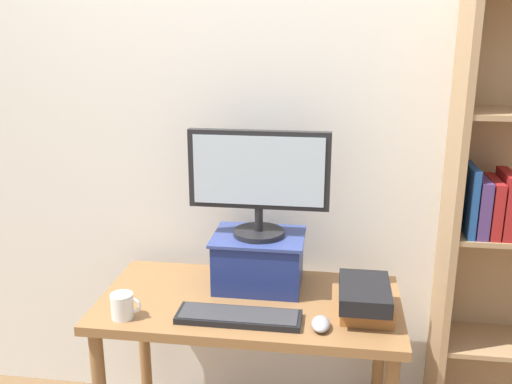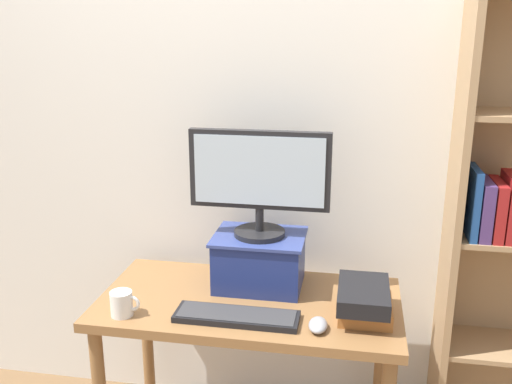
{
  "view_description": "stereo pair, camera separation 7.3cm",
  "coord_description": "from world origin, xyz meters",
  "px_view_note": "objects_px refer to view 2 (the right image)",
  "views": [
    {
      "loc": [
        0.3,
        -1.93,
        1.7
      ],
      "look_at": [
        0.02,
        0.05,
        1.11
      ],
      "focal_mm": 40.0,
      "sensor_mm": 36.0,
      "label": 1
    },
    {
      "loc": [
        0.37,
        -1.92,
        1.7
      ],
      "look_at": [
        0.02,
        0.05,
        1.11
      ],
      "focal_mm": 40.0,
      "sensor_mm": 36.0,
      "label": 2
    }
  ],
  "objects_px": {
    "desk": "(249,322)",
    "riser_box": "(259,259)",
    "computer_monitor": "(260,178)",
    "keyboard": "(237,316)",
    "coffee_mug": "(122,304)",
    "book_stack": "(364,301)",
    "computer_mouse": "(318,325)"
  },
  "relations": [
    {
      "from": "desk",
      "to": "riser_box",
      "type": "relative_size",
      "value": 3.19
    },
    {
      "from": "desk",
      "to": "computer_monitor",
      "type": "xyz_separation_m",
      "value": [
        0.02,
        0.13,
        0.54
      ]
    },
    {
      "from": "computer_monitor",
      "to": "keyboard",
      "type": "distance_m",
      "value": 0.52
    },
    {
      "from": "desk",
      "to": "coffee_mug",
      "type": "bearing_deg",
      "value": -154.29
    },
    {
      "from": "book_stack",
      "to": "computer_mouse",
      "type": "bearing_deg",
      "value": -141.94
    },
    {
      "from": "computer_mouse",
      "to": "book_stack",
      "type": "distance_m",
      "value": 0.2
    },
    {
      "from": "computer_monitor",
      "to": "computer_mouse",
      "type": "height_order",
      "value": "computer_monitor"
    },
    {
      "from": "desk",
      "to": "computer_mouse",
      "type": "distance_m",
      "value": 0.35
    },
    {
      "from": "computer_mouse",
      "to": "desk",
      "type": "bearing_deg",
      "value": 146.59
    },
    {
      "from": "book_stack",
      "to": "desk",
      "type": "bearing_deg",
      "value": 171.83
    },
    {
      "from": "desk",
      "to": "computer_monitor",
      "type": "distance_m",
      "value": 0.55
    },
    {
      "from": "riser_box",
      "to": "book_stack",
      "type": "relative_size",
      "value": 1.32
    },
    {
      "from": "riser_box",
      "to": "keyboard",
      "type": "height_order",
      "value": "riser_box"
    },
    {
      "from": "desk",
      "to": "computer_monitor",
      "type": "bearing_deg",
      "value": 82.09
    },
    {
      "from": "computer_monitor",
      "to": "riser_box",
      "type": "bearing_deg",
      "value": 90.0
    },
    {
      "from": "computer_mouse",
      "to": "book_stack",
      "type": "bearing_deg",
      "value": 38.06
    },
    {
      "from": "book_stack",
      "to": "coffee_mug",
      "type": "relative_size",
      "value": 2.47
    },
    {
      "from": "keyboard",
      "to": "coffee_mug",
      "type": "bearing_deg",
      "value": -174.14
    },
    {
      "from": "riser_box",
      "to": "computer_monitor",
      "type": "distance_m",
      "value": 0.33
    },
    {
      "from": "desk",
      "to": "computer_mouse",
      "type": "height_order",
      "value": "computer_mouse"
    },
    {
      "from": "computer_monitor",
      "to": "keyboard",
      "type": "relative_size",
      "value": 1.22
    },
    {
      "from": "keyboard",
      "to": "computer_mouse",
      "type": "bearing_deg",
      "value": -3.98
    },
    {
      "from": "computer_monitor",
      "to": "coffee_mug",
      "type": "xyz_separation_m",
      "value": [
        -0.44,
        -0.33,
        -0.4
      ]
    },
    {
      "from": "desk",
      "to": "coffee_mug",
      "type": "height_order",
      "value": "coffee_mug"
    },
    {
      "from": "keyboard",
      "to": "book_stack",
      "type": "bearing_deg",
      "value": 12.75
    },
    {
      "from": "computer_monitor",
      "to": "computer_mouse",
      "type": "distance_m",
      "value": 0.58
    },
    {
      "from": "riser_box",
      "to": "book_stack",
      "type": "height_order",
      "value": "riser_box"
    },
    {
      "from": "riser_box",
      "to": "keyboard",
      "type": "xyz_separation_m",
      "value": [
        -0.03,
        -0.29,
        -0.1
      ]
    },
    {
      "from": "keyboard",
      "to": "book_stack",
      "type": "relative_size",
      "value": 1.63
    },
    {
      "from": "riser_box",
      "to": "coffee_mug",
      "type": "distance_m",
      "value": 0.55
    },
    {
      "from": "desk",
      "to": "book_stack",
      "type": "bearing_deg",
      "value": -8.17
    },
    {
      "from": "desk",
      "to": "coffee_mug",
      "type": "relative_size",
      "value": 10.41
    }
  ]
}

